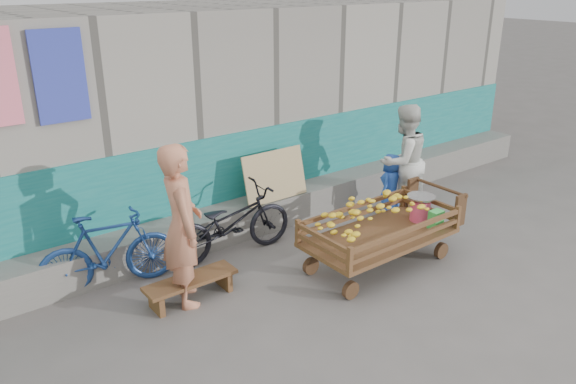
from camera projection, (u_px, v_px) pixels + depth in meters
ground at (370, 301)px, 6.31m from camera, size 80.00×80.00×0.00m
building_wall at (190, 108)px, 8.77m from camera, size 12.00×3.50×3.00m
banana_cart at (378, 223)px, 6.82m from camera, size 2.10×0.96×0.89m
bench at (191, 284)px, 6.27m from camera, size 1.06×0.32×0.26m
vendor_man at (182, 226)px, 6.00m from camera, size 0.61×0.77×1.83m
woman at (403, 161)px, 8.28m from camera, size 0.87×0.70×1.70m
child at (391, 185)px, 8.39m from camera, size 0.54×0.43×0.96m
bicycle_dark at (230, 223)px, 7.17m from camera, size 1.78×0.72×0.91m
bicycle_blue at (108, 251)px, 6.41m from camera, size 1.63×0.76×0.94m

